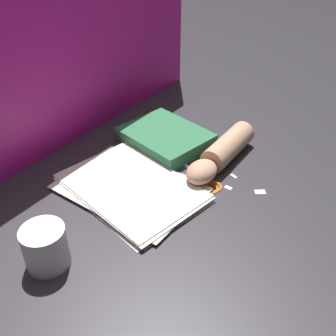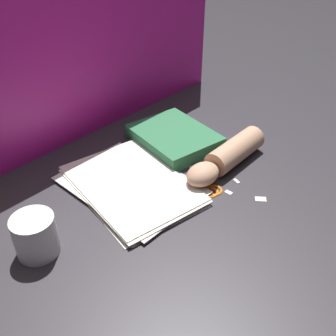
{
  "view_description": "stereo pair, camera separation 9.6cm",
  "coord_description": "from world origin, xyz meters",
  "px_view_note": "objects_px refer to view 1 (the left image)",
  "views": [
    {
      "loc": [
        -0.54,
        -0.54,
        0.62
      ],
      "look_at": [
        0.05,
        -0.02,
        0.06
      ],
      "focal_mm": 42.0,
      "sensor_mm": 36.0,
      "label": 1
    },
    {
      "loc": [
        -0.48,
        -0.61,
        0.62
      ],
      "look_at": [
        0.05,
        -0.02,
        0.06
      ],
      "focal_mm": 42.0,
      "sensor_mm": 36.0,
      "label": 2
    }
  ],
  "objects_px": {
    "paper_stack": "(131,188)",
    "book_closed": "(165,138)",
    "scissors": "(204,182)",
    "mug": "(45,246)",
    "hand_forearm": "(221,153)"
  },
  "relations": [
    {
      "from": "hand_forearm",
      "to": "mug",
      "type": "xyz_separation_m",
      "value": [
        -0.52,
        0.06,
        0.01
      ]
    },
    {
      "from": "scissors",
      "to": "mug",
      "type": "bearing_deg",
      "value": 169.38
    },
    {
      "from": "paper_stack",
      "to": "book_closed",
      "type": "height_order",
      "value": "book_closed"
    },
    {
      "from": "paper_stack",
      "to": "scissors",
      "type": "bearing_deg",
      "value": -39.53
    },
    {
      "from": "paper_stack",
      "to": "scissors",
      "type": "relative_size",
      "value": 2.44
    },
    {
      "from": "book_closed",
      "to": "mug",
      "type": "relative_size",
      "value": 2.86
    },
    {
      "from": "paper_stack",
      "to": "mug",
      "type": "bearing_deg",
      "value": -171.44
    },
    {
      "from": "hand_forearm",
      "to": "scissors",
      "type": "bearing_deg",
      "value": -168.15
    },
    {
      "from": "book_closed",
      "to": "hand_forearm",
      "type": "distance_m",
      "value": 0.18
    },
    {
      "from": "book_closed",
      "to": "scissors",
      "type": "relative_size",
      "value": 1.68
    },
    {
      "from": "mug",
      "to": "paper_stack",
      "type": "bearing_deg",
      "value": 8.56
    },
    {
      "from": "book_closed",
      "to": "paper_stack",
      "type": "bearing_deg",
      "value": -159.22
    },
    {
      "from": "mug",
      "to": "hand_forearm",
      "type": "bearing_deg",
      "value": -6.21
    },
    {
      "from": "book_closed",
      "to": "hand_forearm",
      "type": "bearing_deg",
      "value": -82.16
    },
    {
      "from": "paper_stack",
      "to": "hand_forearm",
      "type": "relative_size",
      "value": 1.24
    }
  ]
}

